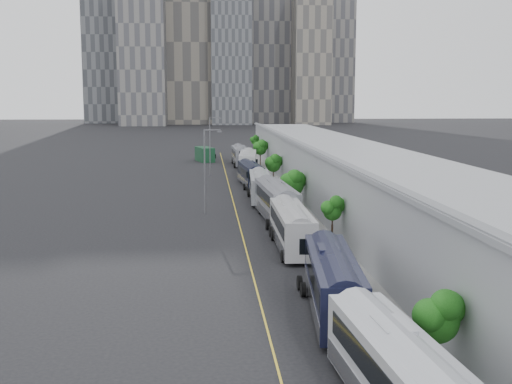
{
  "coord_description": "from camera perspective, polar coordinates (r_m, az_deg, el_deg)",
  "views": [
    {
      "loc": [
        -4.77,
        -18.09,
        12.73
      ],
      "look_at": [
        0.41,
        48.81,
        3.0
      ],
      "focal_mm": 45.0,
      "sensor_mm": 36.0,
      "label": 1
    }
  ],
  "objects": [
    {
      "name": "tree_3",
      "position": [
        100.18,
        1.55,
        2.65
      ],
      "size": [
        2.35,
        2.35,
        4.15
      ],
      "color": "black",
      "rests_on": "ground"
    },
    {
      "name": "depot",
      "position": [
        75.78,
        9.17,
        1.16
      ],
      "size": [
        12.45,
        160.4,
        7.2
      ],
      "color": "gray",
      "rests_on": "ground"
    },
    {
      "name": "shipping_container",
      "position": [
        132.79,
        -4.58,
        3.36
      ],
      "size": [
        4.21,
        7.07,
        2.92
      ],
      "primitive_type": "cube",
      "rotation": [
        0.0,
        0.0,
        0.26
      ],
      "color": "#113820",
      "rests_on": "ground"
    },
    {
      "name": "tree_4",
      "position": [
        123.25,
        0.39,
        4.06
      ],
      "size": [
        2.53,
        2.53,
        5.0
      ],
      "color": "black",
      "rests_on": "ground"
    },
    {
      "name": "bus_4",
      "position": [
        81.02,
        0.37,
        0.31
      ],
      "size": [
        3.12,
        12.52,
        3.63
      ],
      "rotation": [
        0.0,
        0.0,
        -0.05
      ],
      "color": "#ADB1B8",
      "rests_on": "ground"
    },
    {
      "name": "lane_line",
      "position": [
        74.26,
        -1.84,
        -1.62
      ],
      "size": [
        0.12,
        160.0,
        0.02
      ],
      "primitive_type": "cube",
      "color": "gold",
      "rests_on": "ground"
    },
    {
      "name": "bus_1",
      "position": [
        39.01,
        6.83,
        -8.42
      ],
      "size": [
        3.75,
        12.99,
        3.74
      ],
      "rotation": [
        0.0,
        0.0,
        -0.09
      ],
      "color": "black",
      "rests_on": "ground"
    },
    {
      "name": "bus_5",
      "position": [
        94.81,
        -0.47,
        1.44
      ],
      "size": [
        3.3,
        12.17,
        3.51
      ],
      "rotation": [
        0.0,
        0.0,
        0.07
      ],
      "color": "black",
      "rests_on": "ground"
    },
    {
      "name": "tree_5",
      "position": [
        144.18,
        -0.13,
        4.62
      ],
      "size": [
        1.58,
        1.58,
        4.43
      ],
      "color": "black",
      "rests_on": "ground"
    },
    {
      "name": "tree_0",
      "position": [
        31.21,
        15.78,
        -10.43
      ],
      "size": [
        2.1,
        2.1,
        3.97
      ],
      "color": "black",
      "rests_on": "ground"
    },
    {
      "name": "street_lamp_far",
      "position": [
        108.15,
        -4.03,
        4.45
      ],
      "size": [
        2.04,
        0.22,
        9.79
      ],
      "color": "#59595E",
      "rests_on": "ground"
    },
    {
      "name": "bus_3",
      "position": [
        67.97,
        1.8,
        -1.09
      ],
      "size": [
        3.54,
        13.91,
        4.03
      ],
      "rotation": [
        0.0,
        0.0,
        0.06
      ],
      "color": "gray",
      "rests_on": "ground"
    },
    {
      "name": "tree_1",
      "position": [
        55.55,
        6.81,
        -1.51
      ],
      "size": [
        1.62,
        1.62,
        4.22
      ],
      "color": "black",
      "rests_on": "ground"
    },
    {
      "name": "suv",
      "position": [
        140.83,
        -4.2,
        3.38
      ],
      "size": [
        3.16,
        6.09,
        1.64
      ],
      "primitive_type": "imported",
      "rotation": [
        0.0,
        0.0,
        0.08
      ],
      "color": "black",
      "rests_on": "ground"
    },
    {
      "name": "sidewalk",
      "position": [
        75.45,
        6.16,
        -1.46
      ],
      "size": [
        10.0,
        170.0,
        0.12
      ],
      "primitive_type": "cube",
      "color": "gray",
      "rests_on": "ground"
    },
    {
      "name": "bus_6",
      "position": [
        110.18,
        -0.72,
        2.5
      ],
      "size": [
        3.9,
        13.79,
        3.98
      ],
      "rotation": [
        0.0,
        0.0,
        -0.09
      ],
      "color": "silver",
      "rests_on": "ground"
    },
    {
      "name": "street_lamp_near",
      "position": [
        71.24,
        -4.45,
        2.34
      ],
      "size": [
        2.04,
        0.22,
        9.45
      ],
      "color": "#59595E",
      "rests_on": "ground"
    },
    {
      "name": "skyline",
      "position": [
        344.38,
        -4.22,
        14.59
      ],
      "size": [
        145.0,
        64.0,
        120.0
      ],
      "color": "slate",
      "rests_on": "ground"
    },
    {
      "name": "bus_7",
      "position": [
        124.64,
        -1.42,
        3.13
      ],
      "size": [
        2.9,
        13.03,
        3.79
      ],
      "rotation": [
        0.0,
        0.0,
        0.02
      ],
      "color": "gray",
      "rests_on": "ground"
    },
    {
      "name": "tree_2",
      "position": [
        76.57,
        3.22,
        0.96
      ],
      "size": [
        2.87,
        2.87,
        4.47
      ],
      "color": "black",
      "rests_on": "ground"
    },
    {
      "name": "bus_2",
      "position": [
        55.06,
        3.18,
        -3.44
      ],
      "size": [
        2.87,
        12.85,
        3.75
      ],
      "rotation": [
        0.0,
        0.0,
        -0.01
      ],
      "color": "silver",
      "rests_on": "ground"
    }
  ]
}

